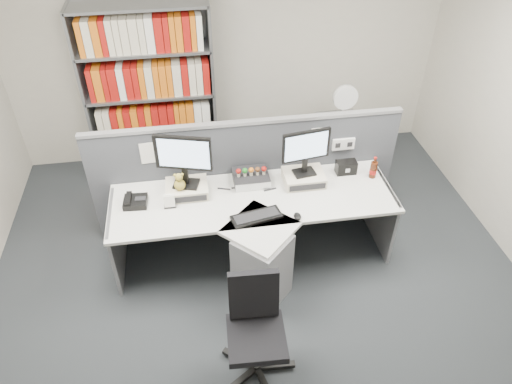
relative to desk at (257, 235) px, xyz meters
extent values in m
plane|color=#2D3135|center=(0.00, -0.60, -0.46)|extent=(5.50, 5.50, 0.00)
cube|color=#BCB7A8|center=(0.00, 2.15, 0.89)|extent=(5.00, 0.04, 2.70)
cube|color=white|center=(0.00, -0.60, 2.24)|extent=(5.00, 5.50, 0.04)
cube|color=#43454B|center=(0.00, 0.65, 0.17)|extent=(3.00, 0.05, 1.25)
cube|color=gray|center=(0.00, 0.65, 0.80)|extent=(3.00, 0.07, 0.03)
cube|color=white|center=(0.95, 0.62, 0.49)|extent=(0.22, 0.04, 0.12)
cube|color=white|center=(-0.90, 0.63, 0.59)|extent=(0.16, 0.00, 0.22)
cube|color=white|center=(-0.50, 0.63, 0.59)|extent=(0.16, 0.00, 0.22)
cube|color=white|center=(0.70, 0.63, 0.59)|extent=(0.16, 0.00, 0.22)
cube|color=silver|center=(0.00, 0.22, 0.25)|extent=(2.60, 0.80, 0.03)
cube|color=silver|center=(0.00, -0.18, 0.25)|extent=(0.74, 0.74, 0.03)
cube|color=gray|center=(0.00, -0.30, -0.11)|extent=(0.57, 0.57, 0.69)
cube|color=gray|center=(-1.28, 0.22, -0.10)|extent=(0.03, 0.70, 0.72)
cube|color=gray|center=(1.28, 0.22, -0.10)|extent=(0.03, 0.70, 0.72)
cube|color=gray|center=(0.00, 0.58, -0.11)|extent=(2.50, 0.02, 0.45)
cube|color=beige|center=(-0.59, 0.38, 0.31)|extent=(0.38, 0.30, 0.10)
cube|color=black|center=(-0.59, 0.23, 0.31)|extent=(0.34, 0.01, 0.06)
cube|color=beige|center=(0.51, 0.38, 0.31)|extent=(0.38, 0.30, 0.10)
cube|color=black|center=(0.51, 0.23, 0.31)|extent=(0.34, 0.01, 0.06)
cube|color=black|center=(-0.59, 0.38, 0.37)|extent=(0.26, 0.22, 0.02)
cube|color=black|center=(-0.59, 0.38, 0.46)|extent=(0.06, 0.04, 0.18)
cube|color=black|center=(-0.59, 0.38, 0.71)|extent=(0.49, 0.17, 0.33)
cube|color=#BFDEFF|center=(-0.58, 0.37, 0.71)|extent=(0.44, 0.13, 0.28)
cube|color=black|center=(0.51, 0.38, 0.37)|extent=(0.22, 0.17, 0.02)
cube|color=black|center=(0.51, 0.38, 0.45)|extent=(0.05, 0.03, 0.16)
cube|color=black|center=(0.51, 0.38, 0.67)|extent=(0.45, 0.10, 0.30)
cube|color=#BFDEFF|center=(0.51, 0.37, 0.67)|extent=(0.40, 0.07, 0.25)
cube|color=black|center=(0.02, 0.47, 0.31)|extent=(0.33, 0.29, 0.09)
cube|color=silver|center=(0.02, 0.32, 0.31)|extent=(0.33, 0.01, 0.08)
cylinder|color=beige|center=(-0.10, 0.45, 0.37)|extent=(0.03, 0.03, 0.03)
sphere|color=#A5140F|center=(-0.10, 0.45, 0.41)|extent=(0.05, 0.05, 0.05)
cylinder|color=beige|center=(-0.04, 0.45, 0.37)|extent=(0.03, 0.03, 0.03)
sphere|color=#19721E|center=(-0.04, 0.45, 0.41)|extent=(0.05, 0.05, 0.05)
cylinder|color=beige|center=(0.02, 0.45, 0.37)|extent=(0.03, 0.03, 0.03)
sphere|color=orange|center=(0.02, 0.45, 0.41)|extent=(0.05, 0.05, 0.05)
cylinder|color=beige|center=(0.08, 0.45, 0.37)|extent=(0.03, 0.03, 0.03)
sphere|color=#593319|center=(0.08, 0.45, 0.41)|extent=(0.05, 0.05, 0.05)
cylinder|color=beige|center=(0.14, 0.45, 0.37)|extent=(0.03, 0.03, 0.03)
sphere|color=#A5140F|center=(0.14, 0.45, 0.41)|extent=(0.05, 0.05, 0.05)
cube|color=black|center=(-0.01, -0.06, 0.28)|extent=(0.46, 0.25, 0.02)
cube|color=black|center=(-0.01, -0.06, 0.29)|extent=(0.40, 0.19, 0.01)
ellipsoid|color=black|center=(0.34, -0.11, 0.28)|extent=(0.06, 0.10, 0.04)
cube|color=black|center=(-1.05, 0.30, 0.29)|extent=(0.22, 0.20, 0.06)
cube|color=black|center=(-1.11, 0.30, 0.34)|extent=(0.06, 0.17, 0.03)
cube|color=black|center=(-1.01, 0.29, 0.33)|extent=(0.10, 0.06, 0.01)
cube|color=black|center=(-0.75, 0.22, 0.27)|extent=(0.11, 0.06, 0.02)
cube|color=white|center=(-0.75, 0.20, 0.34)|extent=(0.10, 0.04, 0.11)
cube|color=white|center=(-0.75, 0.24, 0.34)|extent=(0.10, 0.04, 0.11)
sphere|color=olive|center=(-0.65, 0.32, 0.41)|extent=(0.10, 0.10, 0.10)
sphere|color=olive|center=(-0.65, 0.32, 0.50)|extent=(0.07, 0.07, 0.07)
sphere|color=olive|center=(-0.68, 0.32, 0.53)|extent=(0.03, 0.03, 0.03)
sphere|color=olive|center=(-0.62, 0.32, 0.53)|extent=(0.03, 0.03, 0.03)
cube|color=black|center=(0.95, 0.46, 0.33)|extent=(0.20, 0.11, 0.13)
cylinder|color=#3F190A|center=(1.18, 0.36, 0.35)|extent=(0.07, 0.07, 0.17)
cylinder|color=#A5140F|center=(1.18, 0.36, 0.33)|extent=(0.07, 0.07, 0.05)
cylinder|color=#3F190A|center=(1.18, 0.36, 0.45)|extent=(0.03, 0.03, 0.05)
cylinder|color=#A5140F|center=(1.18, 0.36, 0.48)|extent=(0.03, 0.03, 0.01)
cube|color=slate|center=(-1.59, 1.85, 0.54)|extent=(0.03, 0.40, 2.00)
cube|color=slate|center=(-0.21, 1.85, 0.54)|extent=(0.03, 0.40, 2.00)
cube|color=slate|center=(-0.90, 2.04, 0.54)|extent=(1.40, 0.02, 2.00)
cube|color=slate|center=(-0.90, 1.85, -0.44)|extent=(1.38, 0.40, 0.03)
cube|color=slate|center=(-0.90, 1.85, 0.06)|extent=(1.38, 0.40, 0.03)
cube|color=slate|center=(-0.90, 1.85, 0.56)|extent=(1.38, 0.40, 0.03)
cube|color=slate|center=(-0.90, 1.85, 1.06)|extent=(1.38, 0.40, 0.03)
cube|color=slate|center=(-0.90, 1.85, 1.52)|extent=(1.38, 0.40, 0.03)
cube|color=#A5140F|center=(-0.90, 1.82, -0.24)|extent=(1.24, 0.28, 0.36)
cube|color=orange|center=(-0.90, 1.82, 0.26)|extent=(1.24, 0.28, 0.36)
cube|color=beige|center=(-0.90, 1.82, 0.76)|extent=(1.24, 0.28, 0.36)
cube|color=white|center=(-0.90, 1.82, 1.26)|extent=(1.24, 0.28, 0.36)
cube|color=slate|center=(1.20, 1.40, -0.11)|extent=(0.45, 0.60, 0.70)
cube|color=black|center=(1.20, 1.10, 0.06)|extent=(0.40, 0.02, 0.28)
cube|color=black|center=(1.20, 1.10, -0.26)|extent=(0.40, 0.02, 0.28)
cylinder|color=white|center=(1.20, 1.40, 0.26)|extent=(0.17, 0.17, 0.03)
cylinder|color=white|center=(1.20, 1.40, 0.35)|extent=(0.03, 0.03, 0.17)
cylinder|color=white|center=(1.20, 1.38, 0.58)|extent=(0.28, 0.06, 0.28)
cylinder|color=silver|center=(1.20, 1.41, 0.58)|extent=(0.28, 0.05, 0.28)
cylinder|color=silver|center=(-0.17, -1.06, -0.22)|extent=(0.05, 0.05, 0.37)
cube|color=black|center=(-0.17, -1.06, -0.02)|extent=(0.45, 0.45, 0.07)
cube|color=black|center=(-0.16, -0.86, 0.25)|extent=(0.38, 0.12, 0.43)
cube|color=black|center=(-0.01, -1.07, -0.41)|extent=(0.28, 0.06, 0.04)
cylinder|color=black|center=(0.11, -1.08, -0.43)|extent=(0.05, 0.05, 0.03)
cube|color=black|center=(-0.11, -0.90, -0.41)|extent=(0.14, 0.28, 0.04)
cylinder|color=black|center=(-0.07, -0.80, -0.43)|extent=(0.05, 0.05, 0.03)
cube|color=black|center=(-0.31, -0.95, -0.41)|extent=(0.25, 0.21, 0.04)
cylinder|color=black|center=(-0.39, -0.88, -0.43)|extent=(0.05, 0.05, 0.03)
cube|color=black|center=(-0.32, -1.15, -0.41)|extent=(0.26, 0.19, 0.04)
camera|label=1|loc=(-0.51, -3.14, 3.06)|focal=33.86mm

